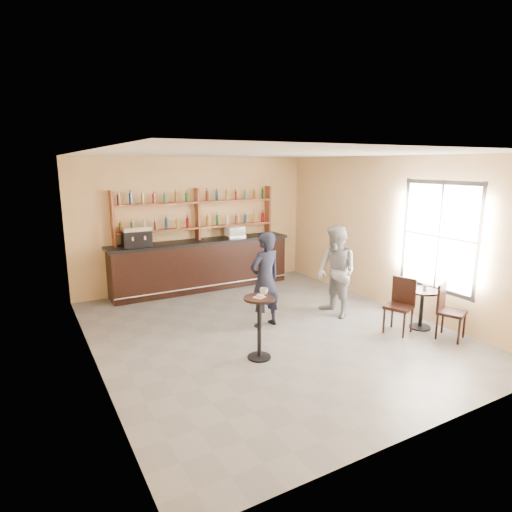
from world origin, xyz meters
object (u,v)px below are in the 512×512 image
pastry_case (235,232)px  man_main (265,280)px  chair_south (452,312)px  pedestal_table (259,328)px  patron_second (336,272)px  cafe_table (421,309)px  bar_counter (202,265)px  chair_west (399,306)px  espresso_machine (137,237)px

pastry_case → man_main: 3.04m
chair_south → pedestal_table: bearing=141.0°
man_main → chair_south: (2.55, -2.12, -0.41)m
man_main → patron_second: 1.54m
cafe_table → bar_counter: bearing=120.4°
bar_counter → man_main: bearing=-88.1°
pastry_case → chair_south: size_ratio=0.46×
patron_second → pastry_case: bearing=-165.9°
bar_counter → pedestal_table: (-0.68, -4.05, -0.10)m
man_main → chair_south: 3.34m
man_main → chair_west: size_ratio=1.80×
man_main → patron_second: patron_second is taller
patron_second → espresso_machine: bearing=-133.4°
bar_counter → man_main: size_ratio=2.47×
cafe_table → chair_south: size_ratio=0.75×
pedestal_table → chair_west: 2.75m
pedestal_table → chair_south: 3.47m
pedestal_table → chair_south: bearing=-16.3°
pedestal_table → man_main: size_ratio=0.56×
patron_second → bar_counter: bearing=-151.4°
chair_south → patron_second: patron_second is taller
pastry_case → man_main: man_main is taller
espresso_machine → pastry_case: size_ratio=1.36×
pedestal_table → cafe_table: bearing=-6.5°
bar_counter → patron_second: size_ratio=2.44×
cafe_table → espresso_machine: bearing=133.1°
chair_south → patron_second: size_ratio=0.54×
pastry_case → chair_west: bearing=-66.0°
pastry_case → patron_second: patron_second is taller
pedestal_table → chair_south: pedestal_table is taller
pastry_case → man_main: (-0.81, -2.90, -0.44)m
pastry_case → cafe_table: size_ratio=0.61×
patron_second → man_main: bearing=-96.6°
bar_counter → pastry_case: (0.90, 0.00, 0.74)m
man_main → cafe_table: man_main is taller
cafe_table → patron_second: patron_second is taller
man_main → chair_south: size_ratio=1.83×
pedestal_table → man_main: man_main is taller
espresso_machine → man_main: bearing=-58.2°
pedestal_table → chair_west: bearing=-6.8°
espresso_machine → cafe_table: (4.14, -4.42, -1.06)m
espresso_machine → pastry_case: bearing=2.4°
bar_counter → patron_second: 3.52m
espresso_machine → chair_south: size_ratio=0.62×
pastry_case → cafe_table: 4.84m
chair_west → chair_south: bearing=22.0°
pedestal_table → patron_second: bearing=22.2°
pastry_case → patron_second: bearing=-67.6°
bar_counter → espresso_machine: 1.75m
chair_west → pedestal_table: bearing=-117.5°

